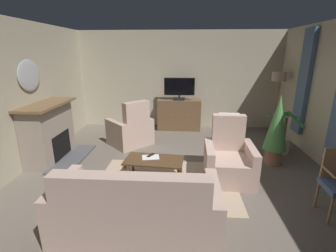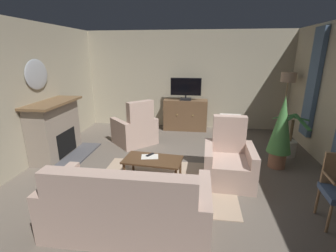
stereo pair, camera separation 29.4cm
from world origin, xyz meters
The scene contains 17 objects.
ground_plane centered at (0.00, 0.00, -0.02)m, with size 6.43×7.37×0.04m, color #665B51.
wall_back centered at (0.00, 3.44, 1.40)m, with size 6.43×0.10×2.79m, color #B2A88E.
curtain_panel_far centered at (2.86, 1.94, 1.53)m, with size 0.10×0.44×2.34m, color slate.
rug_central centered at (-0.15, -0.04, 0.01)m, with size 2.42×1.75×0.01m, color tan.
fireplace centered at (-2.64, 0.83, 0.58)m, with size 0.95×1.46×1.22m.
wall_mirror_oval centered at (-2.89, 0.83, 1.76)m, with size 0.06×0.70×0.61m, color #B2B7BF.
tv_cabinet centered at (0.01, 3.09, 0.42)m, with size 1.24×0.47×0.89m.
television centered at (0.01, 3.03, 1.22)m, with size 0.86×0.20×0.62m.
coffee_table centered at (-0.37, 0.06, 0.36)m, with size 1.06×0.62×0.40m.
tv_remote centered at (-0.45, 0.21, 0.41)m, with size 0.17×0.05×0.02m, color black.
folded_newspaper centered at (-0.44, 0.14, 0.41)m, with size 0.30×0.22×0.01m, color silver.
sofa_floral centered at (-0.43, -1.26, 0.32)m, with size 2.04×0.93×0.97m.
armchair_in_far_corner centered at (-1.14, 1.76, 0.35)m, with size 1.22×1.21×1.12m.
armchair_facing_sofa centered at (0.95, 0.22, 0.35)m, with size 0.87×0.89×1.14m.
potted_plant_small_fern_corner centered at (2.38, 1.46, 0.26)m, with size 0.73×0.91×0.97m.
potted_plant_tall_palm_by_window centered at (1.97, 0.88, 0.78)m, with size 0.45×0.45×1.43m.
floor_lamp centered at (2.62, 2.79, 1.40)m, with size 0.37×0.37×1.71m.
Camera 1 is at (0.11, -3.78, 2.20)m, focal length 25.84 mm.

